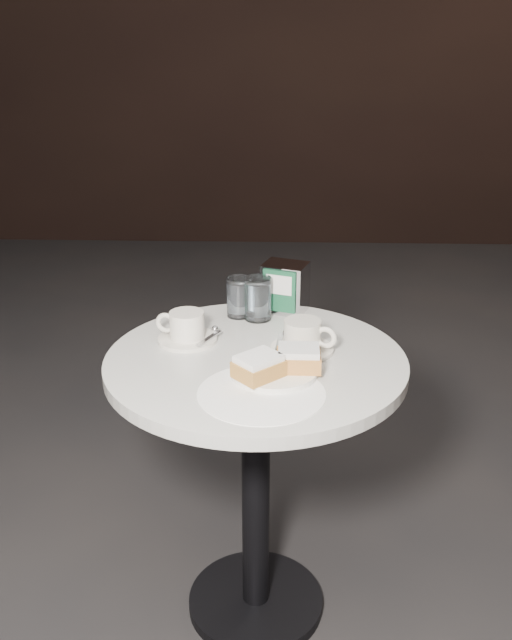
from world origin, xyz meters
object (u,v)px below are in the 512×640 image
object	(u,v)px
coffee_cup_left	(187,329)
napkin_dispenser	(285,287)
coffee_cup_right	(303,338)
cafe_table	(256,431)
water_glass_left	(239,298)
beignet_plate	(277,366)
water_glass_right	(258,299)

from	to	relation	value
coffee_cup_left	napkin_dispenser	bearing A→B (deg)	53.18
coffee_cup_right	napkin_dispenser	size ratio (longest dim) A/B	1.40
coffee_cup_right	cafe_table	bearing A→B (deg)	-141.73
cafe_table	water_glass_left	xyz separation A→B (m)	(-0.05, 0.25, 0.25)
water_glass_left	napkin_dispenser	distance (m)	0.13
beignet_plate	water_glass_right	xyz separation A→B (m)	(-0.05, 0.33, 0.03)
beignet_plate	water_glass_right	distance (m)	0.33
cafe_table	beignet_plate	bearing A→B (deg)	-62.89
beignet_plate	cafe_table	bearing A→B (deg)	117.11
cafe_table	coffee_cup_right	xyz separation A→B (m)	(0.11, 0.04, 0.23)
coffee_cup_left	coffee_cup_right	world-z (taller)	coffee_cup_right
water_glass_left	napkin_dispenser	xyz separation A→B (m)	(0.12, 0.04, 0.01)
cafe_table	water_glass_right	bearing A→B (deg)	90.52
beignet_plate	coffee_cup_left	bearing A→B (deg)	140.27
cafe_table	coffee_cup_left	bearing A→B (deg)	153.02
coffee_cup_left	beignet_plate	bearing A→B (deg)	-27.91
water_glass_right	napkin_dispenser	size ratio (longest dim) A/B	0.84
beignet_plate	coffee_cup_left	size ratio (longest dim) A/B	1.50
beignet_plate	water_glass_left	world-z (taller)	water_glass_left
coffee_cup_right	napkin_dispenser	bearing A→B (deg)	118.64
coffee_cup_left	water_glass_right	bearing A→B (deg)	52.97
cafe_table	coffee_cup_left	xyz separation A→B (m)	(-0.17, 0.09, 0.23)
cafe_table	water_glass_left	bearing A→B (deg)	101.63
water_glass_right	coffee_cup_right	bearing A→B (deg)	-60.38
water_glass_left	napkin_dispenser	world-z (taller)	napkin_dispenser
beignet_plate	napkin_dispenser	xyz separation A→B (m)	(0.02, 0.39, 0.04)
water_glass_left	napkin_dispenser	bearing A→B (deg)	19.45
coffee_cup_left	napkin_dispenser	distance (m)	0.32
water_glass_left	water_glass_right	bearing A→B (deg)	-21.81
coffee_cup_left	coffee_cup_right	size ratio (longest dim) A/B	0.90
beignet_plate	water_glass_left	distance (m)	0.36
cafe_table	coffee_cup_left	world-z (taller)	coffee_cup_left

